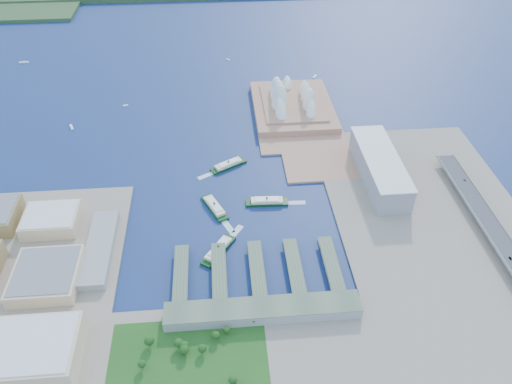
{
  "coord_description": "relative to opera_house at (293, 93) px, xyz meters",
  "views": [
    {
      "loc": [
        -18.8,
        -450.73,
        422.42
      ],
      "look_at": [
        23.3,
        45.56,
        18.0
      ],
      "focal_mm": 35.0,
      "sensor_mm": 36.0,
      "label": 1
    }
  ],
  "objects": [
    {
      "name": "ferry_wharves",
      "position": [
        -91.0,
        -355.0,
        -27.35
      ],
      "size": [
        184.0,
        90.0,
        9.3
      ],
      "primitive_type": null,
      "color": "#4D5B45",
      "rests_on": "ground"
    },
    {
      "name": "ground",
      "position": [
        -105.0,
        -280.0,
        -32.0
      ],
      "size": [
        3000.0,
        3000.0,
        0.0
      ],
      "primitive_type": "plane",
      "color": "#10204E",
      "rests_on": "ground"
    },
    {
      "name": "expressway",
      "position": [
        195.0,
        -340.0,
        -23.07
      ],
      "size": [
        26.0,
        340.0,
        11.85
      ],
      "primitive_type": null,
      "color": "gray",
      "rests_on": "east_land"
    },
    {
      "name": "ferry_d",
      "position": [
        -67.68,
        -236.95,
        -26.81
      ],
      "size": [
        55.55,
        16.62,
        10.39
      ],
      "primitive_type": null,
      "rotation": [
        0.0,
        0.0,
        1.52
      ],
      "color": "#0D3413",
      "rests_on": "ground"
    },
    {
      "name": "boat_e",
      "position": [
        -100.21,
        209.9,
        -30.8
      ],
      "size": [
        8.62,
        9.55,
        2.4
      ],
      "primitive_type": null,
      "rotation": [
        0.0,
        0.0,
        0.69
      ],
      "color": "white",
      "rests_on": "ground"
    },
    {
      "name": "south_land",
      "position": [
        -105.0,
        -490.0,
        -30.5
      ],
      "size": [
        720.0,
        180.0,
        3.0
      ],
      "primitive_type": "cube",
      "color": "gray",
      "rests_on": "ground"
    },
    {
      "name": "boat_c",
      "position": [
        59.09,
        120.17,
        -30.63
      ],
      "size": [
        8.44,
        12.55,
        2.75
      ],
      "primitive_type": null,
      "rotation": [
        0.0,
        0.0,
        2.7
      ],
      "color": "white",
      "rests_on": "ground"
    },
    {
      "name": "west_buildings",
      "position": [
        -355.0,
        -350.0,
        -15.5
      ],
      "size": [
        200.0,
        280.0,
        27.0
      ],
      "primitive_type": null,
      "color": "olive",
      "rests_on": "west_land"
    },
    {
      "name": "boat_b",
      "position": [
        -282.37,
        39.14,
        -30.82
      ],
      "size": [
        9.23,
        5.42,
        2.35
      ],
      "primitive_type": null,
      "rotation": [
        0.0,
        0.0,
        1.86
      ],
      "color": "white",
      "rests_on": "ground"
    },
    {
      "name": "car_b",
      "position": [
        191.0,
        -371.81,
        -16.41
      ],
      "size": [
        1.56,
        4.48,
        1.48
      ],
      "primitive_type": "imported",
      "rotation": [
        0.0,
        0.0,
        3.14
      ],
      "color": "slate",
      "rests_on": "expressway"
    },
    {
      "name": "ferry_c",
      "position": [
        -132.9,
        -319.36,
        -26.73
      ],
      "size": [
        43.21,
        54.05,
        10.55
      ],
      "primitive_type": null,
      "rotation": [
        0.0,
        0.0,
        2.54
      ],
      "color": "#0D3413",
      "rests_on": "ground"
    },
    {
      "name": "boat_d",
      "position": [
        -502.89,
        230.49,
        -30.49
      ],
      "size": [
        18.21,
        5.35,
        3.03
      ],
      "primitive_type": null,
      "rotation": [
        0.0,
        0.0,
        1.65
      ],
      "color": "white",
      "rests_on": "ground"
    },
    {
      "name": "east_land",
      "position": [
        135.0,
        -330.0,
        -30.5
      ],
      "size": [
        240.0,
        500.0,
        3.0
      ],
      "primitive_type": "cube",
      "color": "gray",
      "rests_on": "ground"
    },
    {
      "name": "terminal_building",
      "position": [
        -90.0,
        -415.0,
        -23.0
      ],
      "size": [
        200.0,
        28.0,
        12.0
      ],
      "primitive_type": "cube",
      "color": "gray",
      "rests_on": "south_land"
    },
    {
      "name": "toaster_building",
      "position": [
        90.0,
        -200.0,
        -11.5
      ],
      "size": [
        45.0,
        155.0,
        35.0
      ],
      "primitive_type": "cube",
      "color": "gray",
      "rests_on": "east_land"
    },
    {
      "name": "opera_house",
      "position": [
        0.0,
        0.0,
        0.0
      ],
      "size": [
        134.0,
        180.0,
        58.0
      ],
      "primitive_type": null,
      "color": "white",
      "rests_on": "peninsula"
    },
    {
      "name": "car_c",
      "position": [
        199.0,
        -229.0,
        -16.49
      ],
      "size": [
        1.85,
        4.55,
        1.32
      ],
      "primitive_type": "imported",
      "rotation": [
        0.0,
        0.0,
        3.14
      ],
      "color": "slate",
      "rests_on": "expressway"
    },
    {
      "name": "ferry_b",
      "position": [
        -114.21,
        -151.27,
        -26.88
      ],
      "size": [
        53.73,
        39.03,
        10.23
      ],
      "primitive_type": null,
      "rotation": [
        0.0,
        0.0,
        -1.05
      ],
      "color": "#0D3413",
      "rests_on": "ground"
    },
    {
      "name": "west_land",
      "position": [
        -355.0,
        -385.0,
        -30.5
      ],
      "size": [
        220.0,
        390.0,
        3.0
      ],
      "primitive_type": "cube",
      "color": "gray",
      "rests_on": "ground"
    },
    {
      "name": "boat_a",
      "position": [
        -360.12,
        -24.45,
        -30.52
      ],
      "size": [
        9.26,
        15.66,
        2.96
      ],
      "primitive_type": null,
      "rotation": [
        0.0,
        0.0,
        0.38
      ],
      "color": "white",
      "rests_on": "ground"
    },
    {
      "name": "ferry_a",
      "position": [
        -136.07,
        -241.92,
        -26.78
      ],
      "size": [
        35.72,
        56.12,
        10.45
      ],
      "primitive_type": null,
      "rotation": [
        0.0,
        0.0,
        0.43
      ],
      "color": "#0D3413",
      "rests_on": "ground"
    },
    {
      "name": "park",
      "position": [
        -165.0,
        -470.0,
        -21.0
      ],
      "size": [
        150.0,
        110.0,
        16.0
      ],
      "primitive_type": null,
      "color": "#194714",
      "rests_on": "south_land"
    },
    {
      "name": "peninsula",
      "position": [
        2.5,
        -20.0,
        -30.5
      ],
      "size": [
        135.0,
        220.0,
        3.0
      ],
      "primitive_type": "cube",
      "color": "#A5735A",
      "rests_on": "ground"
    }
  ]
}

